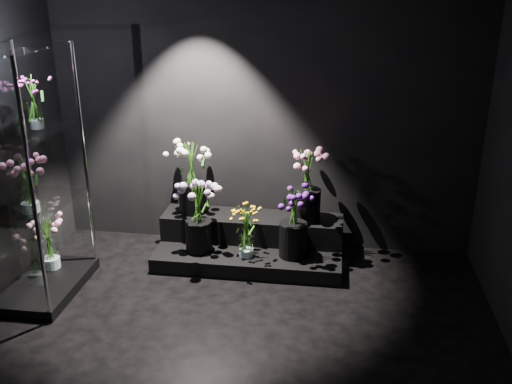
# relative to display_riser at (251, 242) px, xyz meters

# --- Properties ---
(floor) EXTENTS (4.00, 4.00, 0.00)m
(floor) POSITION_rel_display_riser_xyz_m (0.07, -1.66, -0.16)
(floor) COLOR black
(floor) RESTS_ON ground
(wall_back) EXTENTS (4.00, 0.00, 4.00)m
(wall_back) POSITION_rel_display_riser_xyz_m (0.07, 0.34, 1.24)
(wall_back) COLOR black
(wall_back) RESTS_ON floor
(display_riser) EXTENTS (1.72, 0.76, 0.38)m
(display_riser) POSITION_rel_display_riser_xyz_m (0.00, 0.00, 0.00)
(display_riser) COLOR black
(display_riser) RESTS_ON floor
(display_case) EXTENTS (0.56, 0.93, 2.04)m
(display_case) POSITION_rel_display_riser_xyz_m (-1.63, -0.86, 0.86)
(display_case) COLOR black
(display_case) RESTS_ON floor
(bouquet_orange_bells) EXTENTS (0.32, 0.32, 0.51)m
(bouquet_orange_bells) POSITION_rel_display_riser_xyz_m (0.00, -0.27, 0.25)
(bouquet_orange_bells) COLOR white
(bouquet_orange_bells) RESTS_ON display_riser
(bouquet_lilac) EXTENTS (0.46, 0.46, 0.67)m
(bouquet_lilac) POSITION_rel_display_riser_xyz_m (-0.45, -0.22, 0.37)
(bouquet_lilac) COLOR black
(bouquet_lilac) RESTS_ON display_riser
(bouquet_purple) EXTENTS (0.40, 0.40, 0.65)m
(bouquet_purple) POSITION_rel_display_riser_xyz_m (0.42, -0.20, 0.35)
(bouquet_purple) COLOR black
(bouquet_purple) RESTS_ON display_riser
(bouquet_cream_roses) EXTENTS (0.49, 0.49, 0.69)m
(bouquet_cream_roses) POSITION_rel_display_riser_xyz_m (-0.58, 0.12, 0.62)
(bouquet_cream_roses) COLOR black
(bouquet_cream_roses) RESTS_ON display_riser
(bouquet_pink_roses) EXTENTS (0.39, 0.39, 0.68)m
(bouquet_pink_roses) POSITION_rel_display_riser_xyz_m (0.51, 0.09, 0.60)
(bouquet_pink_roses) COLOR black
(bouquet_pink_roses) RESTS_ON display_riser
(bouquet_case_pink) EXTENTS (0.33, 0.33, 0.45)m
(bouquet_case_pink) POSITION_rel_display_riser_xyz_m (-1.58, -1.01, 0.87)
(bouquet_case_pink) COLOR white
(bouquet_case_pink) RESTS_ON display_case
(bouquet_case_magenta) EXTENTS (0.29, 0.29, 0.42)m
(bouquet_case_magenta) POSITION_rel_display_riser_xyz_m (-1.58, -0.74, 1.46)
(bouquet_case_magenta) COLOR white
(bouquet_case_magenta) RESTS_ON display_case
(bouquet_case_base_pink) EXTENTS (0.33, 0.33, 0.49)m
(bouquet_case_base_pink) POSITION_rel_display_riser_xyz_m (-1.69, -0.64, 0.19)
(bouquet_case_base_pink) COLOR white
(bouquet_case_base_pink) RESTS_ON display_case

